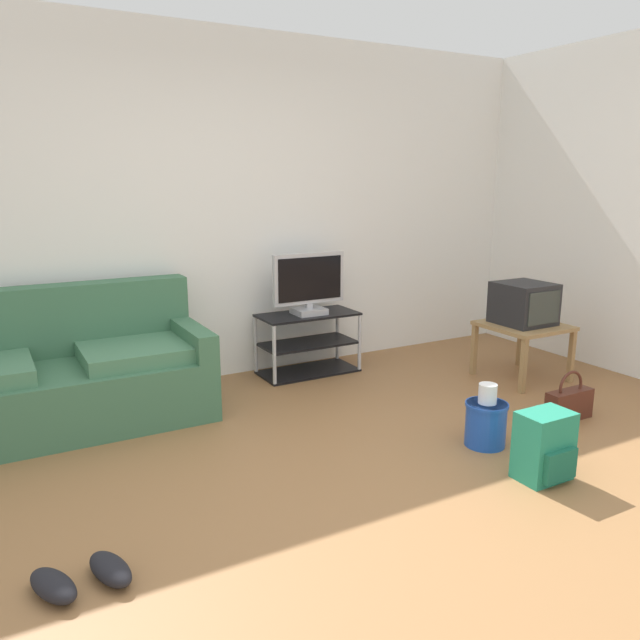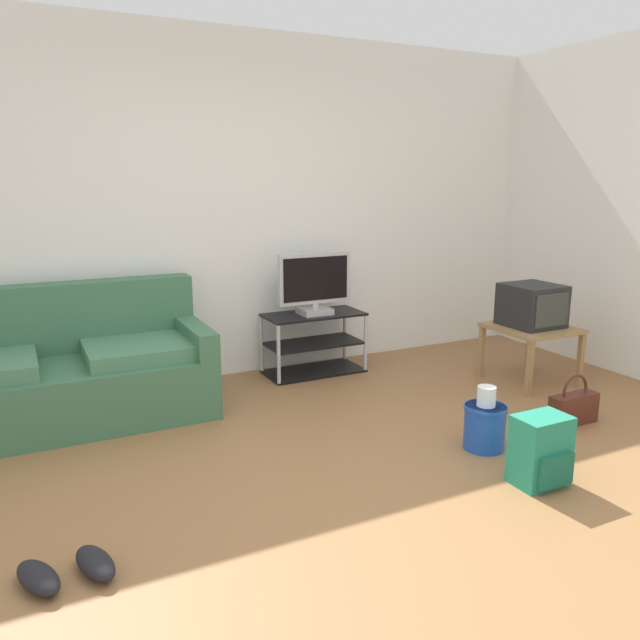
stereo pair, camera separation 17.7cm
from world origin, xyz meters
TOP-DOWN VIEW (x-y plane):
  - ground_plane at (0.00, 0.00)m, footprint 9.00×9.80m
  - wall_back at (0.00, 2.45)m, footprint 9.00×0.10m
  - couch at (-1.22, 1.95)m, footprint 1.90×0.85m
  - tv_stand at (0.74, 2.13)m, footprint 0.81×0.40m
  - flat_tv at (0.74, 2.11)m, footprint 0.63×0.22m
  - side_table at (2.18, 1.16)m, footprint 0.59×0.59m
  - crt_tv at (2.18, 1.17)m, footprint 0.40×0.41m
  - backpack at (0.97, -0.14)m, footprint 0.29×0.27m
  - handbag at (1.79, 0.36)m, footprint 0.35×0.11m
  - cleaning_bucket at (1.00, 0.33)m, footprint 0.26×0.26m
  - sneakers_pair at (-1.36, 0.10)m, footprint 0.42×0.30m

SIDE VIEW (x-z plane):
  - ground_plane at x=0.00m, z-range -0.02..0.00m
  - sneakers_pair at x=-1.36m, z-range 0.00..0.09m
  - handbag at x=1.79m, z-range -0.06..0.29m
  - cleaning_bucket at x=1.00m, z-range -0.03..0.36m
  - backpack at x=0.97m, z-range 0.00..0.37m
  - tv_stand at x=0.74m, z-range 0.00..0.50m
  - couch at x=-1.22m, z-range -0.12..0.76m
  - side_table at x=2.18m, z-range 0.16..0.62m
  - crt_tv at x=2.18m, z-range 0.45..0.78m
  - flat_tv at x=0.74m, z-range 0.50..1.00m
  - wall_back at x=0.00m, z-range 0.00..2.70m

